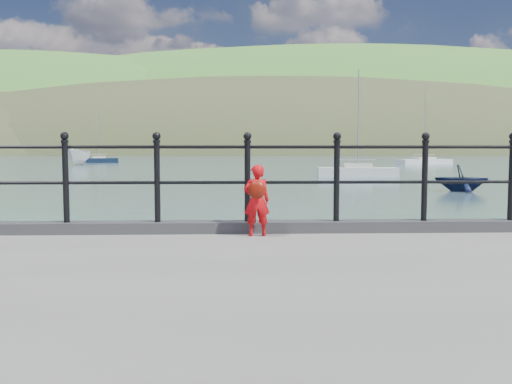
{
  "coord_description": "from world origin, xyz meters",
  "views": [
    {
      "loc": [
        0.43,
        -7.37,
        2.13
      ],
      "look_at": [
        0.71,
        -0.2,
        1.55
      ],
      "focal_mm": 38.0,
      "sensor_mm": 36.0,
      "label": 1
    }
  ],
  "objects_px": {
    "railing": "(202,171)",
    "launch_white": "(79,157)",
    "launch_navy": "(461,178)",
    "sailboat_left": "(99,161)",
    "sailboat_far": "(424,162)",
    "sailboat_near": "(357,172)",
    "child": "(257,200)"
  },
  "relations": [
    {
      "from": "launch_white",
      "to": "sailboat_near",
      "type": "xyz_separation_m",
      "value": [
        29.18,
        -29.48,
        -0.73
      ]
    },
    {
      "from": "sailboat_near",
      "to": "railing",
      "type": "bearing_deg",
      "value": -101.12
    },
    {
      "from": "child",
      "to": "launch_navy",
      "type": "relative_size",
      "value": 0.36
    },
    {
      "from": "railing",
      "to": "sailboat_far",
      "type": "xyz_separation_m",
      "value": [
        26.15,
        65.42,
        -1.48
      ]
    },
    {
      "from": "railing",
      "to": "sailboat_near",
      "type": "height_order",
      "value": "sailboat_near"
    },
    {
      "from": "child",
      "to": "railing",
      "type": "bearing_deg",
      "value": -30.39
    },
    {
      "from": "child",
      "to": "launch_white",
      "type": "distance_m",
      "value": 66.32
    },
    {
      "from": "child",
      "to": "sailboat_left",
      "type": "bearing_deg",
      "value": -81.77
    },
    {
      "from": "child",
      "to": "launch_white",
      "type": "xyz_separation_m",
      "value": [
        -20.19,
        63.17,
        -0.4
      ]
    },
    {
      "from": "child",
      "to": "launch_navy",
      "type": "xyz_separation_m",
      "value": [
        10.98,
        19.54,
        -0.81
      ]
    },
    {
      "from": "sailboat_left",
      "to": "launch_white",
      "type": "bearing_deg",
      "value": -105.76
    },
    {
      "from": "launch_navy",
      "to": "sailboat_left",
      "type": "relative_size",
      "value": 0.32
    },
    {
      "from": "sailboat_left",
      "to": "sailboat_near",
      "type": "relative_size",
      "value": 0.96
    },
    {
      "from": "railing",
      "to": "sailboat_far",
      "type": "height_order",
      "value": "sailboat_far"
    },
    {
      "from": "child",
      "to": "sailboat_near",
      "type": "height_order",
      "value": "sailboat_near"
    },
    {
      "from": "railing",
      "to": "sailboat_far",
      "type": "relative_size",
      "value": 1.62
    },
    {
      "from": "sailboat_near",
      "to": "sailboat_far",
      "type": "xyz_separation_m",
      "value": [
        16.45,
        32.03,
        0.0
      ]
    },
    {
      "from": "railing",
      "to": "launch_white",
      "type": "distance_m",
      "value": 65.82
    },
    {
      "from": "sailboat_left",
      "to": "launch_navy",
      "type": "bearing_deg",
      "value": -78.69
    },
    {
      "from": "launch_navy",
      "to": "sailboat_left",
      "type": "bearing_deg",
      "value": 41.73
    },
    {
      "from": "railing",
      "to": "sailboat_near",
      "type": "bearing_deg",
      "value": 73.79
    },
    {
      "from": "launch_white",
      "to": "sailboat_near",
      "type": "bearing_deg",
      "value": -40.02
    },
    {
      "from": "sailboat_near",
      "to": "launch_navy",
      "type": "bearing_deg",
      "value": -76.92
    },
    {
      "from": "sailboat_near",
      "to": "child",
      "type": "bearing_deg",
      "value": -99.85
    },
    {
      "from": "railing",
      "to": "launch_white",
      "type": "xyz_separation_m",
      "value": [
        -19.48,
        62.87,
        -0.75
      ]
    },
    {
      "from": "railing",
      "to": "child",
      "type": "xyz_separation_m",
      "value": [
        0.71,
        -0.31,
        -0.35
      ]
    },
    {
      "from": "launch_navy",
      "to": "sailboat_left",
      "type": "height_order",
      "value": "sailboat_left"
    },
    {
      "from": "child",
      "to": "sailboat_far",
      "type": "xyz_separation_m",
      "value": [
        25.44,
        65.73,
        -1.13
      ]
    },
    {
      "from": "launch_white",
      "to": "launch_navy",
      "type": "height_order",
      "value": "launch_white"
    },
    {
      "from": "launch_white",
      "to": "sailboat_left",
      "type": "height_order",
      "value": "sailboat_left"
    },
    {
      "from": "sailboat_left",
      "to": "sailboat_near",
      "type": "distance_m",
      "value": 51.28
    },
    {
      "from": "railing",
      "to": "sailboat_left",
      "type": "distance_m",
      "value": 77.81
    }
  ]
}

